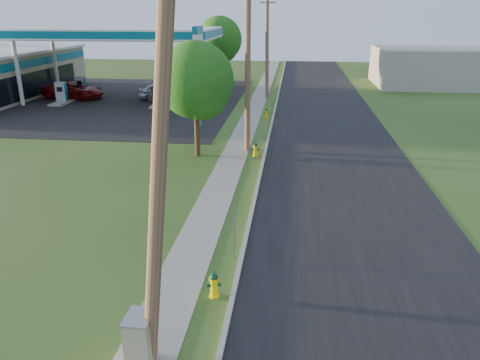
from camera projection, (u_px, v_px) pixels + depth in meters
The scene contains 26 objects.
ground_plane at pixel (204, 340), 11.77m from camera, with size 140.00×140.00×0.00m, color #264B16.
road at pixel (346, 198), 20.62m from camera, with size 8.00×120.00×0.02m, color black.
curb at pixel (256, 193), 21.03m from camera, with size 0.15×120.00×0.15m, color gray.
sidewalk at pixel (218, 193), 21.24m from camera, with size 1.50×120.00×0.03m, color gray.
forecourt at pixel (98, 100), 43.37m from camera, with size 26.00×28.00×0.02m, color black.
utility_pole_near at pixel (158, 171), 9.26m from camera, with size 1.40×0.32×9.48m.
utility_pole_mid at pixel (248, 65), 26.02m from camera, with size 1.40×0.32×9.80m.
utility_pole_far at pixel (267, 45), 42.89m from camera, with size 1.40×0.32×9.50m.
sign_post_near at pixel (234, 231), 15.32m from camera, with size 0.05×0.04×2.00m, color gray.
sign_post_mid at pixel (261, 139), 26.34m from camera, with size 0.05×0.04×2.00m, color gray.
sign_post_far at pixel (272, 100), 37.74m from camera, with size 0.05×0.04×2.00m, color gray.
gas_canopy at pixel (113, 34), 41.15m from camera, with size 18.18×9.18×6.40m.
fuel_pump_nw at pixel (62, 95), 41.53m from camera, with size 1.20×3.20×1.90m.
fuel_pump_ne at pixel (160, 97), 40.56m from camera, with size 1.20×3.20×1.90m.
fuel_pump_sw at pixel (81, 88), 45.26m from camera, with size 1.20×3.20×1.90m.
fuel_pump_se at pixel (172, 90), 44.30m from camera, with size 1.20×3.20×1.90m.
price_pylon at pixel (198, 48), 31.41m from camera, with size 0.34×2.04×6.85m.
distant_building at pixel (442, 67), 51.19m from camera, with size 14.00×10.00×4.00m, color #A19B8C.
tree_verge at pixel (197, 84), 25.27m from camera, with size 4.20×4.20×6.36m.
tree_lot at pixel (220, 41), 50.38m from camera, with size 4.85×4.85×7.35m.
hydrant_near at pixel (214, 285), 13.40m from camera, with size 0.41×0.37×0.80m.
hydrant_mid at pixel (255, 150), 26.45m from camera, with size 0.42×0.37×0.81m.
hydrant_far at pixel (267, 113), 36.05m from camera, with size 0.38×0.34×0.73m.
utility_cabinet at pixel (141, 341), 10.70m from camera, with size 0.61×0.79×1.35m.
car_red at pixel (74, 90), 43.77m from camera, with size 2.64×5.73×1.59m, color #670909.
car_silver at pixel (162, 91), 43.58m from camera, with size 1.75×4.36×1.48m, color #9EA0A5.
Camera 1 is at (2.01, -9.52, 7.79)m, focal length 35.00 mm.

